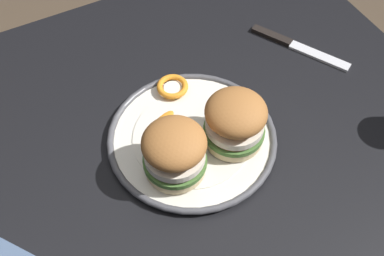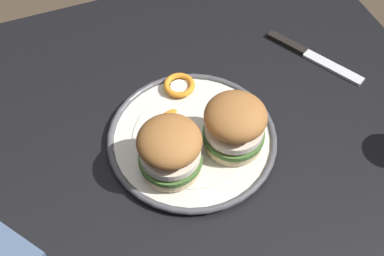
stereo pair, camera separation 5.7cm
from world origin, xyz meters
name	(u,v)px [view 1 (the left image)]	position (x,y,z in m)	size (l,w,h in m)	color
dining_table	(170,209)	(0.00, 0.00, 0.62)	(1.15, 1.01, 0.72)	black
dinner_plate	(192,138)	(-0.08, -0.06, 0.73)	(0.30, 0.30, 0.02)	silver
sandwich_half_left	(235,121)	(-0.14, -0.02, 0.79)	(0.11, 0.11, 0.10)	beige
sandwich_half_right	(174,151)	(-0.02, -0.01, 0.79)	(0.13, 0.13, 0.10)	beige
orange_peel_curled	(172,87)	(-0.10, -0.17, 0.74)	(0.06, 0.06, 0.01)	orange
orange_peel_strip_long	(160,125)	(-0.04, -0.10, 0.74)	(0.08, 0.06, 0.01)	orange
table_knife	(293,45)	(-0.38, -0.18, 0.72)	(0.13, 0.20, 0.01)	silver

